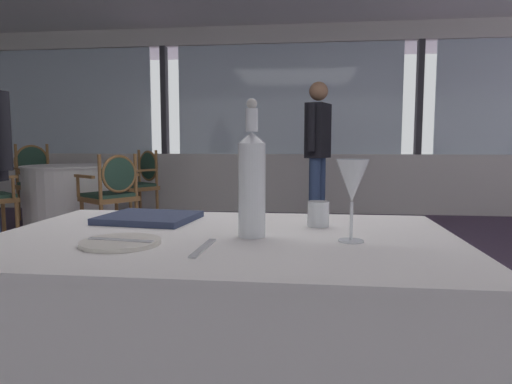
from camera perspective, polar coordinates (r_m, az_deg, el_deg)
The scene contains 15 objects.
ground_plane at distance 2.86m, azimuth -0.08°, elevation -14.22°, with size 15.02×15.02×0.00m, color #47384C.
window_wall_far at distance 6.56m, azimuth 4.01°, elevation 6.71°, with size 11.55×0.14×2.66m.
foreground_table at distance 1.35m, azimuth -4.04°, elevation -21.15°, with size 1.25×0.81×0.75m.
side_plate at distance 1.16m, azimuth -16.80°, elevation -6.13°, with size 0.20×0.20×0.01m, color silver.
butter_knife at distance 1.16m, azimuth -16.81°, elevation -5.88°, with size 0.17×0.02×0.00m, color silver.
dinner_fork at distance 1.08m, azimuth -6.71°, elevation -7.04°, with size 0.19×0.02×0.00m, color silver.
water_bottle at distance 1.19m, azimuth -0.53°, elevation 1.41°, with size 0.07×0.07×0.36m.
wine_glass at distance 1.15m, azimuth 12.12°, elevation 1.23°, with size 0.08×0.08×0.21m.
water_tumbler at distance 1.36m, azimuth 7.90°, elevation -2.76°, with size 0.06×0.06×0.08m, color white.
menu_book at distance 1.49m, azimuth -13.40°, elevation -3.18°, with size 0.28×0.24×0.02m, color #2D3856.
background_table_0 at distance 5.71m, azimuth -22.45°, elevation -0.59°, with size 1.06×1.06×0.75m.
dining_chair_0_0 at distance 6.16m, azimuth -14.44°, elevation 1.61°, with size 0.66×0.64×0.92m.
dining_chair_0_1 at distance 6.58m, azimuth -26.10°, elevation 1.85°, with size 0.64×0.66×0.99m.
dining_chair_0_3 at distance 4.86m, azimuth -17.74°, elevation 0.31°, with size 0.64×0.66×0.89m.
diner_person_1 at distance 5.30m, azimuth 7.85°, elevation 5.85°, with size 0.32×0.50×1.71m.
Camera 1 is at (0.32, -2.66, 0.99)m, focal length 31.52 mm.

